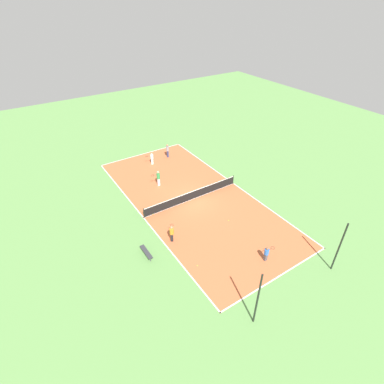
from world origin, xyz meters
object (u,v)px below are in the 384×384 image
player_near_blue (266,253)px  tennis_ball_left_sideline (153,214)px  player_center_orange (172,233)px  player_far_green (158,177)px  player_baseline_gray (168,150)px  tennis_ball_right_alley (209,191)px  player_near_white (152,158)px  fence_post_back_left (339,247)px  fence_post_back_right (258,299)px  bench (146,252)px  tennis_ball_near_net (197,266)px  tennis_ball_midcourt (229,220)px  tennis_net (192,195)px

player_near_blue → tennis_ball_left_sideline: (4.83, -9.95, -0.72)m
player_center_orange → player_far_green: (-3.06, -8.19, 0.13)m
player_baseline_gray → player_center_orange: bearing=-14.3°
tennis_ball_right_alley → player_near_white: bearing=-75.0°
fence_post_back_left → fence_post_back_right: same height
bench → fence_post_back_left: size_ratio=0.38×
bench → player_near_white: size_ratio=1.17×
fence_post_back_right → fence_post_back_left: bearing=180.0°
player_baseline_gray → tennis_ball_left_sideline: player_baseline_gray is taller
tennis_ball_near_net → fence_post_back_left: (-8.46, 5.80, 2.21)m
tennis_ball_near_net → tennis_ball_midcourt: bearing=-151.9°
tennis_ball_near_net → fence_post_back_left: bearing=145.5°
player_center_orange → fence_post_back_right: fence_post_back_right is taller
player_baseline_gray → tennis_ball_right_alley: (0.20, 9.11, -0.97)m
player_far_green → player_center_orange: bearing=88.2°
player_baseline_gray → tennis_ball_left_sideline: 11.61m
tennis_net → tennis_ball_near_net: size_ratio=157.75×
tennis_ball_midcourt → tennis_ball_left_sideline: bearing=-40.4°
player_center_orange → player_near_white: bearing=11.9°
fence_post_back_left → player_far_green: bearing=-72.2°
player_baseline_gray → player_near_blue: (2.01, 19.28, -0.24)m
bench → fence_post_back_left: bearing=51.6°
tennis_net → tennis_ball_left_sideline: size_ratio=157.75×
player_far_green → player_near_blue: bearing=116.7°
tennis_ball_near_net → fence_post_back_left: fence_post_back_left is taller
bench → fence_post_back_left: fence_post_back_left is taller
tennis_ball_right_alley → fence_post_back_left: fence_post_back_left is taller
tennis_net → fence_post_back_right: fence_post_back_right is taller
player_far_green → tennis_net: bearing=130.3°
player_center_orange → player_far_green: bearing=11.2°
tennis_net → player_near_blue: (-0.38, 10.01, 0.25)m
bench → player_near_blue: (-7.64, 5.55, 0.39)m
player_near_white → player_center_orange: bearing=92.1°
player_center_orange → tennis_ball_right_alley: 8.14m
bench → player_baseline_gray: bearing=144.9°
player_center_orange → tennis_ball_right_alley: player_center_orange is taller
tennis_net → tennis_ball_midcourt: 4.81m
tennis_ball_left_sideline → player_near_blue: bearing=115.9°
tennis_ball_near_net → player_near_blue: bearing=153.4°
tennis_ball_near_net → bench: bearing=-48.2°
bench → player_center_orange: 2.65m
player_near_white → tennis_ball_right_alley: bearing=126.8°
player_far_green → fence_post_back_right: fence_post_back_right is taller
player_center_orange → player_baseline_gray: player_baseline_gray is taller
player_near_blue → fence_post_back_right: size_ratio=0.30×
player_center_orange → player_far_green: 8.74m
tennis_ball_midcourt → tennis_ball_near_net: 6.17m
fence_post_back_right → player_baseline_gray: bearing=-105.7°
player_baseline_gray → player_far_green: bearing=-24.2°
player_center_orange → tennis_ball_midcourt: player_center_orange is taller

